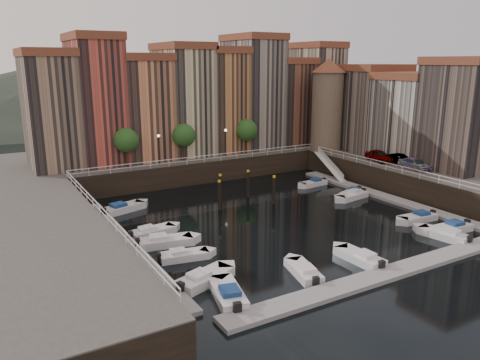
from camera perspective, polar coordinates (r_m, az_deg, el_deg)
ground at (r=51.48m, az=3.53°, el=-4.38°), size 200.00×200.00×0.00m
quay_far at (r=73.38m, az=-7.76°, el=2.41°), size 80.00×20.00×3.00m
quay_right at (r=68.92m, az=24.32°, el=0.47°), size 20.00×36.00×3.00m
dock_left at (r=44.12m, az=-13.69°, el=-7.80°), size 2.00×28.00×0.35m
dock_right at (r=60.89m, az=16.88°, el=-1.85°), size 2.00×28.00×0.35m
dock_near at (r=39.45m, az=17.56°, el=-10.81°), size 30.00×2.00×0.35m
mountains at (r=153.49m, az=-19.57°, el=10.32°), size 145.00×100.00×18.00m
far_terrace at (r=71.10m, az=-4.73°, el=9.82°), size 48.70×10.30×17.50m
right_terrace at (r=69.93m, az=20.42°, el=7.75°), size 9.30×24.30×14.00m
corner_tower at (r=72.73m, az=10.57°, el=9.12°), size 5.20×5.20×13.80m
promenade_trees at (r=64.90m, az=-6.34°, el=5.46°), size 21.20×3.20×5.20m
street_lamps at (r=64.24m, az=-5.68°, el=4.76°), size 10.36×0.36×4.18m
railings at (r=54.40m, az=0.74°, el=0.82°), size 36.08×34.04×0.52m
gangway at (r=68.72m, az=10.85°, el=1.83°), size 2.78×8.32×3.73m
mooring_pilings at (r=55.47m, az=0.08°, el=-1.19°), size 6.93×4.30×3.78m
boat_left_0 at (r=36.50m, az=-4.40°, el=-11.88°), size 5.23×3.35×1.18m
boat_left_1 at (r=40.76m, az=-6.96°, el=-9.13°), size 4.51×2.33×1.01m
boat_left_2 at (r=43.79m, az=-9.21°, el=-7.43°), size 5.29×2.75×1.19m
boat_left_3 at (r=46.53m, az=-10.71°, el=-6.21°), size 4.78×2.27×1.07m
boat_left_4 at (r=54.33m, az=-14.11°, el=-3.35°), size 5.27×3.22×1.18m
boat_right_0 at (r=51.09m, az=24.35°, el=-5.38°), size 4.96×2.06×1.13m
boat_right_1 at (r=53.15m, az=20.88°, el=-4.31°), size 4.73×1.94×1.07m
boat_right_2 at (r=59.28m, az=13.52°, el=-1.86°), size 4.92×2.42×1.11m
boat_right_3 at (r=60.53m, az=13.49°, el=-1.55°), size 4.53×3.01×1.02m
boat_right_4 at (r=64.39m, az=8.96°, el=-0.38°), size 4.34×1.90×0.98m
boat_near_0 at (r=34.24m, az=-1.48°, el=-13.71°), size 2.96×5.29×1.18m
boat_near_1 at (r=37.96m, az=7.81°, el=-10.98°), size 2.59×4.65×1.04m
boat_near_2 at (r=41.29m, az=14.48°, el=-9.13°), size 1.95×4.90×1.12m
boat_near_3 at (r=48.98m, az=23.72°, el=-6.14°), size 2.64×5.04×1.13m
car_a at (r=66.79m, az=16.61°, el=2.76°), size 2.49×4.81×1.56m
car_b at (r=65.42m, az=19.16°, el=2.29°), size 2.05×4.63×1.48m
car_c at (r=63.50m, az=20.55°, el=1.77°), size 2.07×4.74×1.36m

